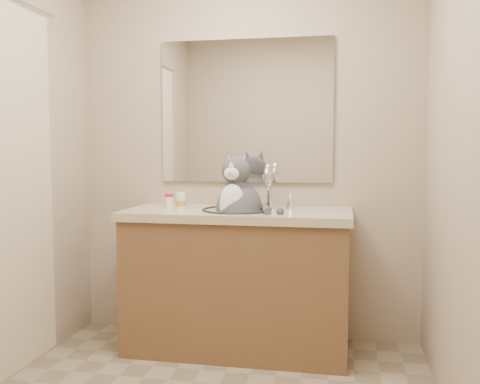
% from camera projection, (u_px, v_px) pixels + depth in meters
% --- Properties ---
extents(room, '(2.22, 2.52, 2.42)m').
position_uv_depth(room, '(192.00, 152.00, 2.20)').
color(room, gray).
rests_on(room, ground).
extents(vanity, '(1.34, 0.59, 1.12)m').
position_uv_depth(vanity, '(238.00, 277.00, 3.20)').
color(vanity, brown).
rests_on(vanity, ground).
extents(mirror, '(1.10, 0.02, 0.90)m').
position_uv_depth(mirror, '(246.00, 111.00, 3.39)').
color(mirror, white).
rests_on(mirror, room).
extents(cat, '(0.39, 0.38, 0.56)m').
position_uv_depth(cat, '(239.00, 207.00, 3.15)').
color(cat, '#4A4A4F').
rests_on(cat, vanity).
extents(pill_bottle_redcap, '(0.06, 0.06, 0.09)m').
position_uv_depth(pill_bottle_redcap, '(169.00, 201.00, 3.28)').
color(pill_bottle_redcap, white).
rests_on(pill_bottle_redcap, vanity).
extents(pill_bottle_orange, '(0.07, 0.07, 0.10)m').
position_uv_depth(pill_bottle_orange, '(181.00, 202.00, 3.16)').
color(pill_bottle_orange, white).
rests_on(pill_bottle_orange, vanity).
extents(grey_canister, '(0.05, 0.05, 0.06)m').
position_uv_depth(grey_canister, '(181.00, 204.00, 3.17)').
color(grey_canister, gray).
rests_on(grey_canister, vanity).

